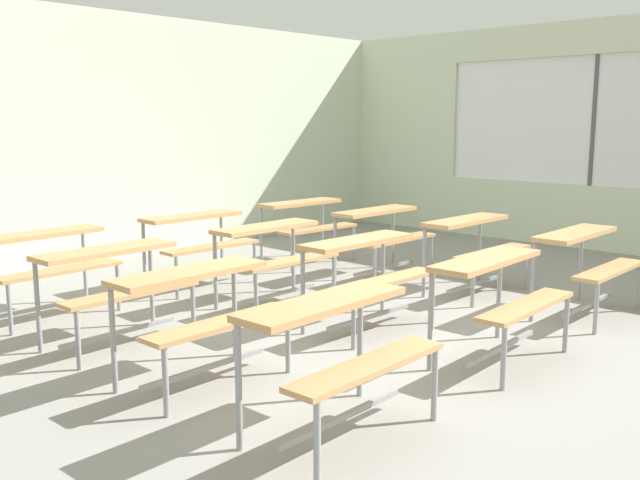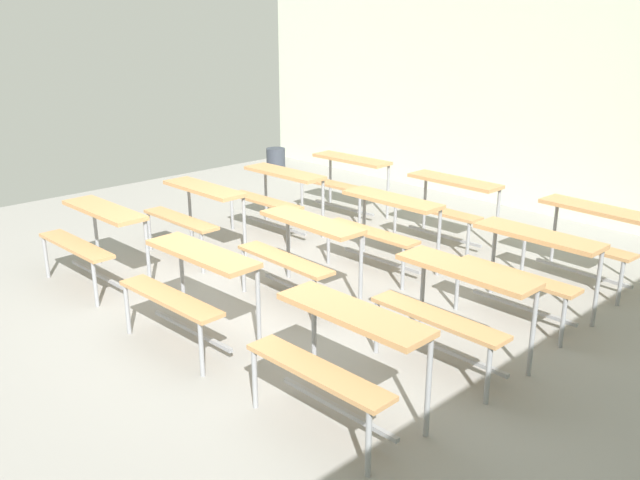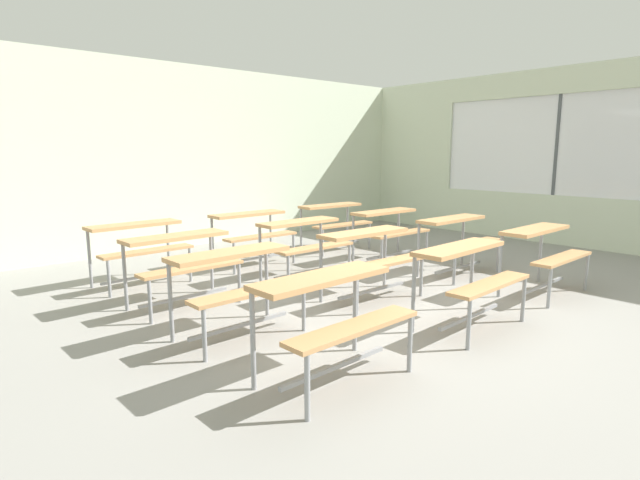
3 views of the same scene
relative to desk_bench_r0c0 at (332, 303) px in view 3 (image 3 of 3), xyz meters
The scene contains 15 objects.
ground 1.85m from the desk_bench_r0c0, 29.57° to the left, with size 10.00×9.00×0.05m, color gray.
wall_back 5.66m from the desk_bench_r0c0, 74.11° to the left, with size 10.00×0.12×3.00m, color beige.
wall_right 6.63m from the desk_bench_r0c0, ahead, with size 0.12×9.00×3.00m.
desk_bench_r0c0 is the anchor object (origin of this frame).
desk_bench_r0c1 1.68m from the desk_bench_r0c0, ahead, with size 1.12×0.63×0.74m.
desk_bench_r0c2 3.28m from the desk_bench_r0c0, ahead, with size 1.11×0.61×0.74m.
desk_bench_r1c0 1.17m from the desk_bench_r0c0, 91.72° to the left, with size 1.11×0.61×0.74m.
desk_bench_r1c1 2.03m from the desk_bench_r0c0, 35.12° to the left, with size 1.11×0.62×0.74m.
desk_bench_r1c2 3.53m from the desk_bench_r0c0, 19.33° to the left, with size 1.11×0.60×0.74m.
desk_bench_r2c0 2.29m from the desk_bench_r0c0, 89.99° to the left, with size 1.12×0.63×0.74m.
desk_bench_r2c1 2.83m from the desk_bench_r0c0, 54.15° to the left, with size 1.10×0.60×0.74m.
desk_bench_r2c2 4.00m from the desk_bench_r0c0, 34.95° to the left, with size 1.10×0.60×0.74m.
desk_bench_r3c0 3.43m from the desk_bench_r0c0, 89.80° to the left, with size 1.12×0.64×0.74m.
desk_bench_r3c1 3.78m from the desk_bench_r0c0, 64.47° to the left, with size 1.10×0.59×0.74m.
desk_bench_r3c2 4.74m from the desk_bench_r0c0, 46.57° to the left, with size 1.13×0.64×0.74m.
Camera 3 is at (-3.80, -3.30, 1.60)m, focal length 28.00 mm.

